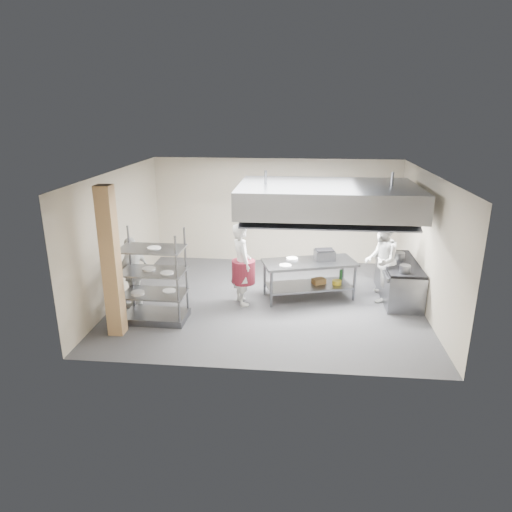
# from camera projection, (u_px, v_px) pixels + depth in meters

# --- Properties ---
(floor) EXTENTS (7.00, 7.00, 0.00)m
(floor) POSITION_uv_depth(u_px,v_px,m) (268.00, 301.00, 10.77)
(floor) COLOR #28282A
(floor) RESTS_ON ground
(ceiling) EXTENTS (7.00, 7.00, 0.00)m
(ceiling) POSITION_uv_depth(u_px,v_px,m) (269.00, 173.00, 9.84)
(ceiling) COLOR silver
(ceiling) RESTS_ON wall_back
(wall_back) EXTENTS (7.00, 0.00, 7.00)m
(wall_back) POSITION_uv_depth(u_px,v_px,m) (276.00, 211.00, 13.15)
(wall_back) COLOR #BFB198
(wall_back) RESTS_ON ground
(wall_left) EXTENTS (0.00, 6.00, 6.00)m
(wall_left) POSITION_uv_depth(u_px,v_px,m) (119.00, 236.00, 10.63)
(wall_left) COLOR #BFB198
(wall_left) RESTS_ON ground
(wall_right) EXTENTS (0.00, 6.00, 6.00)m
(wall_right) POSITION_uv_depth(u_px,v_px,m) (427.00, 244.00, 9.98)
(wall_right) COLOR #BFB198
(wall_right) RESTS_ON ground
(column) EXTENTS (0.30, 0.30, 3.00)m
(column) POSITION_uv_depth(u_px,v_px,m) (111.00, 263.00, 8.78)
(column) COLOR tan
(column) RESTS_ON floor
(exhaust_hood) EXTENTS (4.00, 2.50, 0.60)m
(exhaust_hood) POSITION_uv_depth(u_px,v_px,m) (327.00, 198.00, 10.29)
(exhaust_hood) COLOR gray
(exhaust_hood) RESTS_ON ceiling
(hood_strip_a) EXTENTS (1.60, 0.12, 0.04)m
(hood_strip_a) POSITION_uv_depth(u_px,v_px,m) (287.00, 211.00, 10.47)
(hood_strip_a) COLOR white
(hood_strip_a) RESTS_ON exhaust_hood
(hood_strip_b) EXTENTS (1.60, 0.12, 0.04)m
(hood_strip_b) POSITION_uv_depth(u_px,v_px,m) (367.00, 213.00, 10.30)
(hood_strip_b) COLOR white
(hood_strip_b) RESTS_ON exhaust_hood
(wall_shelf) EXTENTS (1.50, 0.28, 0.04)m
(wall_shelf) POSITION_uv_depth(u_px,v_px,m) (339.00, 214.00, 12.83)
(wall_shelf) COLOR gray
(wall_shelf) RESTS_ON wall_back
(island) EXTENTS (2.32, 1.47, 0.91)m
(island) POSITION_uv_depth(u_px,v_px,m) (309.00, 280.00, 10.82)
(island) COLOR gray
(island) RESTS_ON floor
(island_worktop) EXTENTS (2.32, 1.47, 0.06)m
(island_worktop) POSITION_uv_depth(u_px,v_px,m) (309.00, 263.00, 10.69)
(island_worktop) COLOR gray
(island_worktop) RESTS_ON island
(island_undershelf) EXTENTS (2.13, 1.34, 0.04)m
(island_undershelf) POSITION_uv_depth(u_px,v_px,m) (309.00, 286.00, 10.87)
(island_undershelf) COLOR gray
(island_undershelf) RESTS_ON island
(pass_rack) EXTENTS (1.33, 0.79, 1.98)m
(pass_rack) POSITION_uv_depth(u_px,v_px,m) (153.00, 276.00, 9.51)
(pass_rack) COLOR gray
(pass_rack) RESTS_ON floor
(cooking_range) EXTENTS (0.80, 2.00, 0.84)m
(cooking_range) POSITION_uv_depth(u_px,v_px,m) (398.00, 281.00, 10.83)
(cooking_range) COLOR slate
(cooking_range) RESTS_ON floor
(range_top) EXTENTS (0.78, 1.96, 0.06)m
(range_top) POSITION_uv_depth(u_px,v_px,m) (400.00, 263.00, 10.69)
(range_top) COLOR black
(range_top) RESTS_ON cooking_range
(chef_head) EXTENTS (0.71, 0.82, 1.91)m
(chef_head) POSITION_uv_depth(u_px,v_px,m) (242.00, 264.00, 10.36)
(chef_head) COLOR white
(chef_head) RESTS_ON floor
(chef_line) EXTENTS (0.88, 1.05, 1.94)m
(chef_line) POSITION_uv_depth(u_px,v_px,m) (381.00, 261.00, 10.56)
(chef_line) COLOR silver
(chef_line) RESTS_ON floor
(chef_plating) EXTENTS (0.68, 1.03, 1.63)m
(chef_plating) POSITION_uv_depth(u_px,v_px,m) (133.00, 272.00, 10.26)
(chef_plating) COLOR silver
(chef_plating) RESTS_ON floor
(griddle) EXTENTS (0.52, 0.44, 0.22)m
(griddle) POSITION_uv_depth(u_px,v_px,m) (324.00, 255.00, 10.80)
(griddle) COLOR slate
(griddle) RESTS_ON island_worktop
(wicker_basket) EXTENTS (0.36, 0.33, 0.13)m
(wicker_basket) POSITION_uv_depth(u_px,v_px,m) (319.00, 281.00, 10.92)
(wicker_basket) COLOR brown
(wicker_basket) RESTS_ON island_undershelf
(stockpot) EXTENTS (0.28, 0.28, 0.20)m
(stockpot) POSITION_uv_depth(u_px,v_px,m) (398.00, 256.00, 10.77)
(stockpot) COLOR gray
(stockpot) RESTS_ON range_top
(plate_stack) EXTENTS (0.28, 0.28, 0.05)m
(plate_stack) POSITION_uv_depth(u_px,v_px,m) (155.00, 292.00, 9.62)
(plate_stack) COLOR white
(plate_stack) RESTS_ON pass_rack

